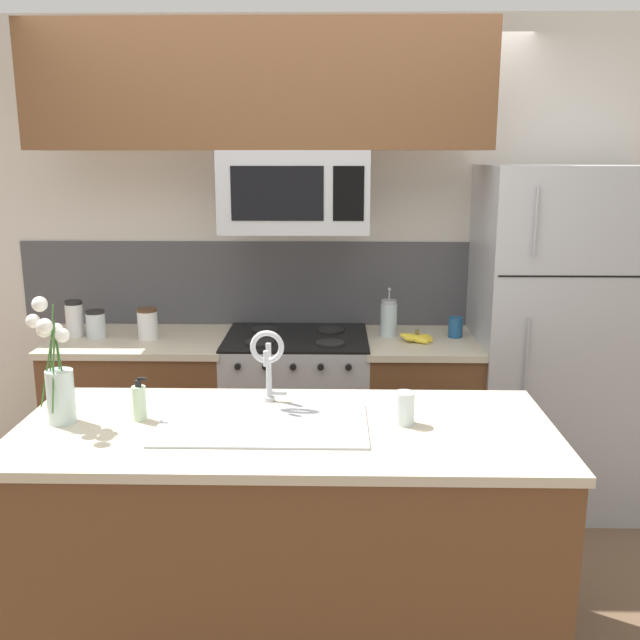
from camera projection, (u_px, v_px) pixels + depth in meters
name	position (u px, v px, depth m)	size (l,w,h in m)	color
ground_plane	(287.00, 590.00, 3.14)	(10.00, 10.00, 0.00)	brown
rear_partition	(352.00, 256.00, 4.08)	(5.20, 0.10, 2.60)	silver
splash_band	(299.00, 284.00, 4.07)	(3.17, 0.01, 0.48)	#4C4C51
back_counter_left	(145.00, 417.00, 3.93)	(0.95, 0.65, 0.91)	brown
back_counter_right	(419.00, 419.00, 3.90)	(0.61, 0.65, 0.91)	brown
stove_range	(297.00, 417.00, 3.91)	(0.76, 0.64, 0.93)	#A8AAAF
microwave	(295.00, 191.00, 3.61)	(0.74, 0.40, 0.41)	#A8AAAF
upper_cabinet_band	(259.00, 87.00, 3.47)	(2.26, 0.34, 0.60)	brown
refrigerator	(558.00, 339.00, 3.80)	(0.87, 0.74, 1.82)	#A8AAAF
storage_jar_tall	(75.00, 319.00, 3.83)	(0.09, 0.09, 0.20)	silver
storage_jar_medium	(96.00, 324.00, 3.81)	(0.10, 0.10, 0.15)	silver
storage_jar_short	(148.00, 324.00, 3.79)	(0.11, 0.11, 0.17)	silver
banana_bunch	(417.00, 338.00, 3.73)	(0.19, 0.15, 0.08)	yellow
french_press	(389.00, 318.00, 3.83)	(0.09, 0.09, 0.27)	silver
coffee_tin	(455.00, 327.00, 3.83)	(0.08, 0.08, 0.11)	#1E5184
island_counter	(287.00, 538.00, 2.69)	(1.96, 0.82, 0.91)	brown
kitchen_sink	(263.00, 443.00, 2.61)	(0.76, 0.44, 0.16)	#ADAFB5
sink_faucet	(268.00, 357.00, 2.76)	(0.14, 0.14, 0.31)	#B7BABF
dish_soap_bottle	(139.00, 402.00, 2.63)	(0.06, 0.05, 0.16)	beige
drinking_glass	(404.00, 408.00, 2.59)	(0.07, 0.07, 0.12)	silver
flower_vase	(57.00, 381.00, 2.58)	(0.15, 0.16, 0.47)	silver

